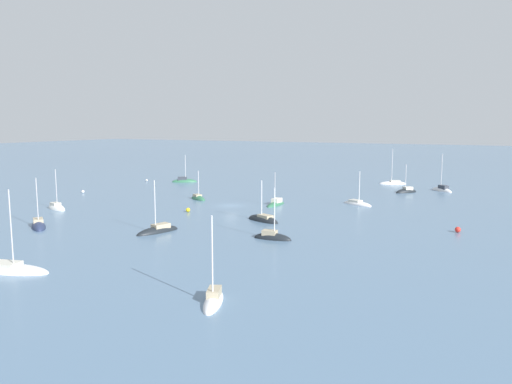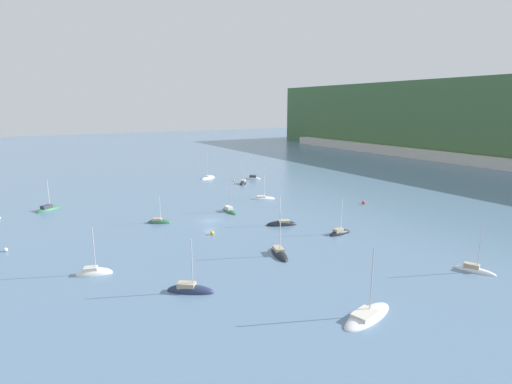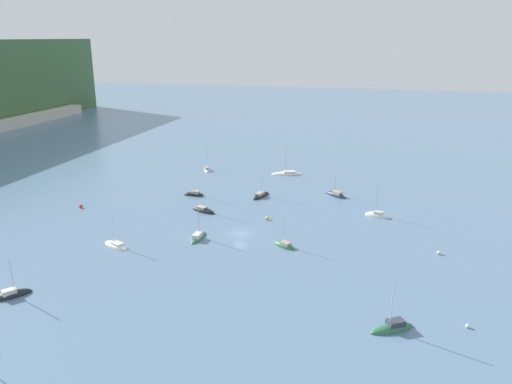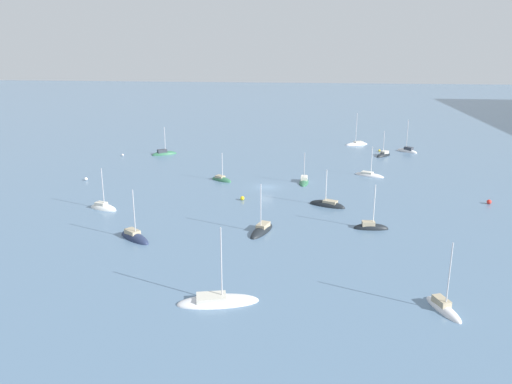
{
  "view_description": "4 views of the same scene",
  "coord_description": "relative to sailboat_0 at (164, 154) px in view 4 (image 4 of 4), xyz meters",
  "views": [
    {
      "loc": [
        79.75,
        44.8,
        15.19
      ],
      "look_at": [
        0.31,
        5.39,
        2.93
      ],
      "focal_mm": 35.0,
      "sensor_mm": 36.0,
      "label": 1
    },
    {
      "loc": [
        76.44,
        -33.0,
        24.22
      ],
      "look_at": [
        -5.18,
        14.76,
        3.76
      ],
      "focal_mm": 28.0,
      "sensor_mm": 36.0,
      "label": 2
    },
    {
      "loc": [
        -88.24,
        -26.42,
        37.45
      ],
      "look_at": [
        16.14,
        0.98,
        3.73
      ],
      "focal_mm": 35.0,
      "sensor_mm": 36.0,
      "label": 3
    },
    {
      "loc": [
        93.38,
        9.96,
        26.33
      ],
      "look_at": [
        14.72,
        -0.17,
        3.26
      ],
      "focal_mm": 35.0,
      "sensor_mm": 36.0,
      "label": 4
    }
  ],
  "objects": [
    {
      "name": "ground_plane",
      "position": [
        27.41,
        29.26,
        -0.12
      ],
      "size": [
        600.0,
        600.0,
        0.0
      ],
      "primitive_type": "plane",
      "color": "slate"
    },
    {
      "name": "sailboat_0",
      "position": [
        0.0,
        0.0,
        0.0
      ],
      "size": [
        5.25,
        6.58,
        7.91
      ],
      "rotation": [
        0.0,
        0.0,
        2.14
      ],
      "color": "#2D6647",
      "rests_on": "ground_plane"
    },
    {
      "name": "sailboat_1",
      "position": [
        37.96,
        40.98,
        -0.05
      ],
      "size": [
        4.31,
        6.75,
        7.33
      ],
      "rotation": [
        0.0,
        0.0,
        4.33
      ],
      "color": "black",
      "rests_on": "ground_plane"
    },
    {
      "name": "sailboat_2",
      "position": [
        48.5,
        47.37,
        -0.01
      ],
      "size": [
        1.99,
        5.34,
        7.71
      ],
      "rotation": [
        0.0,
        0.0,
        1.63
      ],
      "color": "black",
      "rests_on": "ground_plane"
    },
    {
      "name": "sailboat_3",
      "position": [
        44.57,
        3.32,
        -0.03
      ],
      "size": [
        3.23,
        5.5,
        8.14
      ],
      "rotation": [
        0.0,
        0.0,
        1.28
      ],
      "color": "white",
      "rests_on": "ground_plane"
    },
    {
      "name": "sailboat_4",
      "position": [
        57.02,
        13.49,
        -0.02
      ],
      "size": [
        5.47,
        6.29,
        8.34
      ],
      "rotation": [
        0.0,
        0.0,
        0.91
      ],
      "color": "#232D4C",
      "rests_on": "ground_plane"
    },
    {
      "name": "sailboat_5",
      "position": [
        51.8,
        31.2,
        -0.02
      ],
      "size": [
        7.16,
        3.85,
        8.22
      ],
      "rotation": [
        0.0,
        0.0,
        6.0
      ],
      "color": "black",
      "rests_on": "ground_plane"
    },
    {
      "name": "sailboat_6",
      "position": [
        15.61,
        49.99,
        -0.05
      ],
      "size": [
        4.59,
        6.66,
        6.97
      ],
      "rotation": [
        0.0,
        0.0,
        1.13
      ],
      "color": "silver",
      "rests_on": "ground_plane"
    },
    {
      "name": "sailboat_7",
      "position": [
        72.18,
        52.65,
        0.02
      ],
      "size": [
        5.9,
        3.57,
        8.27
      ],
      "rotation": [
        0.0,
        0.0,
        0.39
      ],
      "color": "silver",
      "rests_on": "ground_plane"
    },
    {
      "name": "sailboat_8",
      "position": [
        73.73,
        29.0,
        -0.05
      ],
      "size": [
        4.95,
        9.24,
        9.32
      ],
      "rotation": [
        0.0,
        0.0,
        1.82
      ],
      "color": "silver",
      "rests_on": "ground_plane"
    },
    {
      "name": "sailboat_9",
      "position": [
        -19.72,
        49.64,
        -0.03
      ],
      "size": [
        5.12,
        7.1,
        9.6
      ],
      "rotation": [
        0.0,
        0.0,
        5.18
      ],
      "color": "silver",
      "rests_on": "ground_plane"
    },
    {
      "name": "sailboat_10",
      "position": [
        -11.52,
        62.11,
        0.02
      ],
      "size": [
        5.37,
        5.63,
        9.17
      ],
      "rotation": [
        0.0,
        0.0,
        3.97
      ],
      "color": "silver",
      "rests_on": "ground_plane"
    },
    {
      "name": "sailboat_11",
      "position": [
        22.96,
        36.42,
        0.02
      ],
      "size": [
        6.44,
        1.98,
        6.82
      ],
      "rotation": [
        0.0,
        0.0,
        6.26
      ],
      "color": "#2D6647",
      "rests_on": "ground_plane"
    },
    {
      "name": "sailboat_12",
      "position": [
        23.49,
        19.53,
        -0.04
      ],
      "size": [
        4.19,
        5.27,
        6.59
      ],
      "rotation": [
        0.0,
        0.0,
        1.02
      ],
      "color": "#2D6647",
      "rests_on": "ground_plane"
    },
    {
      "name": "sailboat_13",
      "position": [
        -5.31,
        55.37,
        -0.01
      ],
      "size": [
        5.44,
        4.85,
        7.17
      ],
      "rotation": [
        0.0,
        0.0,
        5.61
      ],
      "color": "black",
      "rests_on": "ground_plane"
    },
    {
      "name": "mooring_buoy_0",
      "position": [
        -10.86,
        54.92,
        0.17
      ],
      "size": [
        0.57,
        0.57,
        0.57
      ],
      "color": "yellow",
      "rests_on": "ground_plane"
    },
    {
      "name": "mooring_buoy_1",
      "position": [
        27.06,
        -8.09,
        0.21
      ],
      "size": [
        0.66,
        0.66,
        0.66
      ],
      "color": "white",
      "rests_on": "ground_plane"
    },
    {
      "name": "mooring_buoy_2",
      "position": [
        3.02,
        -9.81,
        0.15
      ],
      "size": [
        0.54,
        0.54,
        0.54
      ],
      "color": "white",
      "rests_on": "ground_plane"
    },
    {
      "name": "mooring_buoy_3",
      "position": [
        36.5,
        25.91,
        0.25
      ],
      "size": [
        0.73,
        0.73,
        0.73
      ],
      "color": "yellow",
      "rests_on": "ground_plane"
    },
    {
      "name": "mooring_buoy_4",
      "position": [
        33.24,
        69.0,
        0.28
      ],
      "size": [
        0.8,
        0.8,
        0.8
      ],
      "color": "red",
      "rests_on": "ground_plane"
    }
  ]
}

